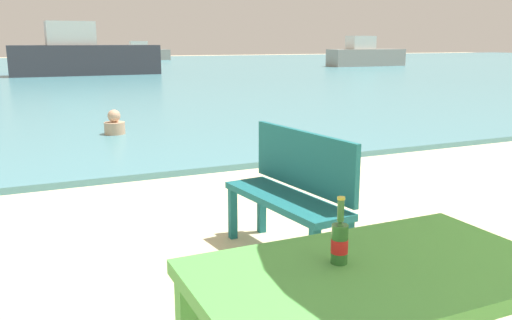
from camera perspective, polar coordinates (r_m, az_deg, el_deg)
The scene contains 8 objects.
sea_water at distance 31.22m, azimuth -20.17°, elevation 8.90°, with size 120.00×50.00×0.08m, color teal.
picnic_table_green at distance 2.16m, azimuth 12.44°, elevation -13.72°, with size 1.40×0.80×0.76m.
beer_bottle_amber at distance 2.09m, azimuth 8.89°, elevation -8.41°, with size 0.07×0.07×0.26m.
bench_teal_center at distance 3.99m, azimuth 3.93°, elevation -2.83°, with size 0.50×1.23×0.95m.
swimmer_person at distance 9.25m, azimuth -14.82°, elevation 3.66°, with size 0.34×0.34×0.41m.
boat_tanker at distance 34.86m, azimuth 11.56°, elevation 10.86°, with size 5.08×1.39×1.85m.
boat_sailboat at distance 26.26m, azimuth -17.89°, elevation 10.49°, with size 6.59×1.80×2.40m.
boat_fishing_trawler at distance 45.80m, azimuth -11.95°, elevation 11.04°, with size 4.23×1.15×1.54m.
Camera 1 is at (-2.54, -1.08, 1.60)m, focal length 37.60 mm.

